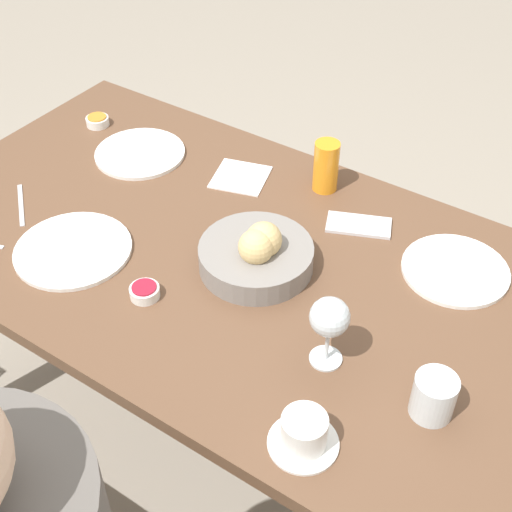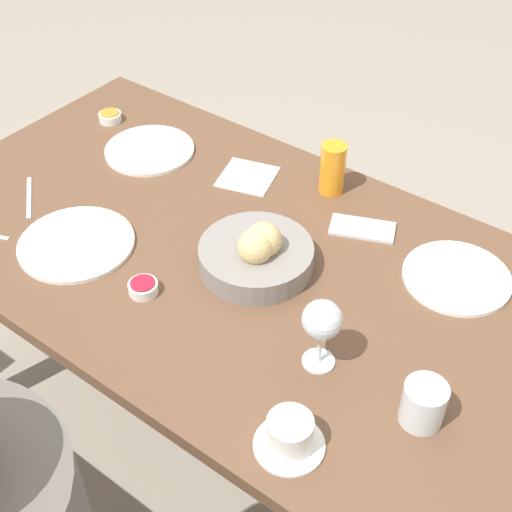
{
  "view_description": "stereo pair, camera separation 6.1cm",
  "coord_description": "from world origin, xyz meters",
  "px_view_note": "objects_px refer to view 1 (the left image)",
  "views": [
    {
      "loc": [
        -0.73,
        0.97,
        1.82
      ],
      "look_at": [
        -0.09,
        0.01,
        0.79
      ],
      "focal_mm": 50.0,
      "sensor_mm": 36.0,
      "label": 1
    },
    {
      "loc": [
        -0.78,
        0.93,
        1.82
      ],
      "look_at": [
        -0.09,
        0.01,
        0.79
      ],
      "focal_mm": 50.0,
      "sensor_mm": 36.0,
      "label": 2
    }
  ],
  "objects_px": {
    "water_tumbler": "(434,396)",
    "cell_phone": "(359,225)",
    "plate_near_right": "(140,153)",
    "coffee_cup": "(304,433)",
    "bread_basket": "(257,254)",
    "jam_bowl_honey": "(97,121)",
    "wine_glass": "(330,319)",
    "jam_bowl_berry": "(145,292)",
    "juice_glass": "(326,166)",
    "fork_silver": "(21,205)",
    "plate_near_left": "(455,270)",
    "plate_far_center": "(73,250)",
    "napkin": "(241,177)"
  },
  "relations": [
    {
      "from": "juice_glass",
      "to": "fork_silver",
      "type": "xyz_separation_m",
      "value": [
        0.58,
        0.47,
        -0.06
      ]
    },
    {
      "from": "plate_near_right",
      "to": "jam_bowl_honey",
      "type": "relative_size",
      "value": 3.75
    },
    {
      "from": "juice_glass",
      "to": "water_tumbler",
      "type": "relative_size",
      "value": 1.52
    },
    {
      "from": "plate_far_center",
      "to": "cell_phone",
      "type": "xyz_separation_m",
      "value": [
        -0.49,
        -0.44,
        -0.0
      ]
    },
    {
      "from": "plate_near_left",
      "to": "water_tumbler",
      "type": "distance_m",
      "value": 0.39
    },
    {
      "from": "plate_near_right",
      "to": "coffee_cup",
      "type": "xyz_separation_m",
      "value": [
        -0.82,
        0.52,
        0.03
      ]
    },
    {
      "from": "bread_basket",
      "to": "napkin",
      "type": "bearing_deg",
      "value": -49.17
    },
    {
      "from": "jam_bowl_berry",
      "to": "plate_near_left",
      "type": "bearing_deg",
      "value": -139.69
    },
    {
      "from": "jam_bowl_honey",
      "to": "cell_phone",
      "type": "bearing_deg",
      "value": -179.44
    },
    {
      "from": "jam_bowl_berry",
      "to": "cell_phone",
      "type": "relative_size",
      "value": 0.38
    },
    {
      "from": "water_tumbler",
      "to": "fork_silver",
      "type": "height_order",
      "value": "water_tumbler"
    },
    {
      "from": "bread_basket",
      "to": "plate_near_right",
      "type": "relative_size",
      "value": 1.05
    },
    {
      "from": "bread_basket",
      "to": "plate_far_center",
      "type": "xyz_separation_m",
      "value": [
        0.37,
        0.19,
        -0.03
      ]
    },
    {
      "from": "plate_near_right",
      "to": "plate_far_center",
      "type": "height_order",
      "value": "same"
    },
    {
      "from": "cell_phone",
      "to": "jam_bowl_honey",
      "type": "bearing_deg",
      "value": 0.56
    },
    {
      "from": "juice_glass",
      "to": "bread_basket",
      "type": "bearing_deg",
      "value": 93.86
    },
    {
      "from": "juice_glass",
      "to": "water_tumbler",
      "type": "height_order",
      "value": "juice_glass"
    },
    {
      "from": "plate_near_right",
      "to": "jam_bowl_berry",
      "type": "distance_m",
      "value": 0.54
    },
    {
      "from": "coffee_cup",
      "to": "jam_bowl_honey",
      "type": "height_order",
      "value": "coffee_cup"
    },
    {
      "from": "plate_near_right",
      "to": "napkin",
      "type": "distance_m",
      "value": 0.29
    },
    {
      "from": "water_tumbler",
      "to": "cell_phone",
      "type": "relative_size",
      "value": 0.52
    },
    {
      "from": "cell_phone",
      "to": "water_tumbler",
      "type": "bearing_deg",
      "value": 131.65
    },
    {
      "from": "bread_basket",
      "to": "jam_bowl_honey",
      "type": "distance_m",
      "value": 0.74
    },
    {
      "from": "bread_basket",
      "to": "water_tumbler",
      "type": "height_order",
      "value": "bread_basket"
    },
    {
      "from": "plate_near_left",
      "to": "plate_near_right",
      "type": "bearing_deg",
      "value": 2.29
    },
    {
      "from": "juice_glass",
      "to": "plate_near_right",
      "type": "bearing_deg",
      "value": 16.69
    },
    {
      "from": "plate_near_right",
      "to": "napkin",
      "type": "relative_size",
      "value": 1.44
    },
    {
      "from": "coffee_cup",
      "to": "jam_bowl_berry",
      "type": "bearing_deg",
      "value": -15.12
    },
    {
      "from": "bread_basket",
      "to": "jam_bowl_honey",
      "type": "xyz_separation_m",
      "value": [
        0.7,
        -0.24,
        -0.03
      ]
    },
    {
      "from": "plate_near_right",
      "to": "wine_glass",
      "type": "relative_size",
      "value": 1.53
    },
    {
      "from": "jam_bowl_berry",
      "to": "cell_phone",
      "type": "distance_m",
      "value": 0.53
    },
    {
      "from": "juice_glass",
      "to": "wine_glass",
      "type": "xyz_separation_m",
      "value": [
        -0.28,
        0.48,
        0.05
      ]
    },
    {
      "from": "wine_glass",
      "to": "jam_bowl_berry",
      "type": "height_order",
      "value": "wine_glass"
    },
    {
      "from": "bread_basket",
      "to": "wine_glass",
      "type": "distance_m",
      "value": 0.3
    },
    {
      "from": "plate_near_right",
      "to": "jam_bowl_honey",
      "type": "bearing_deg",
      "value": -13.88
    },
    {
      "from": "water_tumbler",
      "to": "wine_glass",
      "type": "distance_m",
      "value": 0.23
    },
    {
      "from": "jam_bowl_berry",
      "to": "napkin",
      "type": "height_order",
      "value": "jam_bowl_berry"
    },
    {
      "from": "plate_near_right",
      "to": "cell_phone",
      "type": "height_order",
      "value": "plate_near_right"
    },
    {
      "from": "plate_near_right",
      "to": "jam_bowl_honey",
      "type": "height_order",
      "value": "jam_bowl_honey"
    },
    {
      "from": "plate_near_left",
      "to": "juice_glass",
      "type": "xyz_separation_m",
      "value": [
        0.39,
        -0.11,
        0.06
      ]
    },
    {
      "from": "jam_bowl_honey",
      "to": "water_tumbler",
      "type": "bearing_deg",
      "value": 161.73
    },
    {
      "from": "plate_near_left",
      "to": "cell_phone",
      "type": "relative_size",
      "value": 1.4
    },
    {
      "from": "wine_glass",
      "to": "napkin",
      "type": "relative_size",
      "value": 0.94
    },
    {
      "from": "bread_basket",
      "to": "plate_near_left",
      "type": "relative_size",
      "value": 1.08
    },
    {
      "from": "juice_glass",
      "to": "plate_near_left",
      "type": "bearing_deg",
      "value": 164.33
    },
    {
      "from": "water_tumbler",
      "to": "jam_bowl_honey",
      "type": "xyz_separation_m",
      "value": [
        1.17,
        -0.39,
        -0.03
      ]
    },
    {
      "from": "jam_bowl_berry",
      "to": "jam_bowl_honey",
      "type": "height_order",
      "value": "same"
    },
    {
      "from": "bread_basket",
      "to": "juice_glass",
      "type": "xyz_separation_m",
      "value": [
        0.02,
        -0.34,
        0.03
      ]
    },
    {
      "from": "juice_glass",
      "to": "napkin",
      "type": "bearing_deg",
      "value": 22.12
    },
    {
      "from": "jam_bowl_honey",
      "to": "napkin",
      "type": "distance_m",
      "value": 0.48
    }
  ]
}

